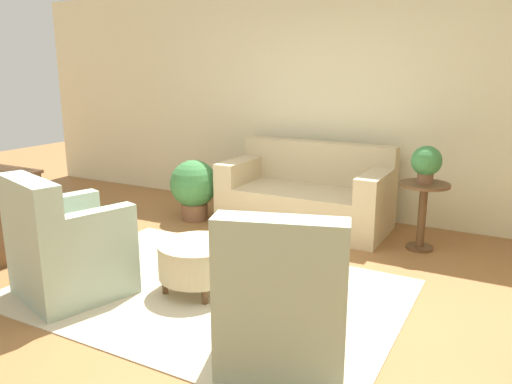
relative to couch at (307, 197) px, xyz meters
name	(u,v)px	position (x,y,z in m)	size (l,w,h in m)	color
ground_plane	(208,292)	(0.00, -2.07, -0.34)	(16.00, 16.00, 0.00)	#996638
wall_back	(329,101)	(0.00, 0.65, 1.06)	(9.32, 0.12, 2.80)	beige
rug	(208,292)	(0.00, -2.07, -0.34)	(3.08, 2.14, 0.01)	beige
couch	(307,197)	(0.00, 0.00, 0.00)	(1.89, 0.94, 0.95)	#C6B289
armchair_left	(65,250)	(-0.96, -2.65, 0.05)	(0.95, 0.97, 1.00)	#9EB29E
armchair_right	(285,303)	(0.97, -2.65, 0.05)	(0.95, 0.97, 1.00)	#9EB29E
ottoman_table	(198,260)	(-0.09, -2.07, -0.07)	(0.65, 0.65, 0.40)	#C6B289
side_table	(423,205)	(1.33, -0.19, 0.12)	(0.49, 0.49, 0.69)	brown
potted_plant_on_side_table	(426,162)	(1.33, -0.19, 0.56)	(0.30, 0.30, 0.37)	brown
potted_plant_floor	(194,186)	(-1.28, -0.44, 0.07)	(0.57, 0.57, 0.73)	brown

